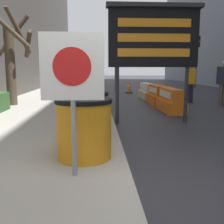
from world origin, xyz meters
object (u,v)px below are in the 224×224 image
(traffic_cone_near, at_px, (129,87))
(pedestrian_passerby, at_px, (223,79))
(jersey_barrier_cream, at_px, (147,92))
(jersey_barrier_orange_near, at_px, (170,101))
(message_board, at_px, (153,37))
(barrel_drum_foreground, at_px, (84,128))
(traffic_light_near_curb, at_px, (116,41))
(pedestrian_worker, at_px, (191,80))
(traffic_light_far_side, at_px, (197,51))
(jersey_barrier_orange_far, at_px, (158,96))
(barrel_drum_middle, at_px, (86,115))
(warning_sign, at_px, (72,76))

(traffic_cone_near, bearing_deg, pedestrian_passerby, -63.60)
(jersey_barrier_cream, xyz_separation_m, pedestrian_passerby, (2.44, -2.92, 0.72))
(jersey_barrier_orange_near, bearing_deg, message_board, -119.04)
(message_board, relative_size, jersey_barrier_cream, 1.46)
(barrel_drum_foreground, distance_m, traffic_cone_near, 12.51)
(jersey_barrier_cream, height_order, traffic_light_near_curb, traffic_light_near_curb)
(pedestrian_worker, bearing_deg, traffic_light_near_curb, 28.42)
(message_board, relative_size, traffic_light_far_side, 0.77)
(jersey_barrier_orange_far, bearing_deg, barrel_drum_middle, -114.85)
(message_board, distance_m, traffic_light_far_side, 14.98)
(jersey_barrier_orange_near, bearing_deg, traffic_cone_near, 94.29)
(warning_sign, relative_size, traffic_light_near_curb, 0.39)
(jersey_barrier_orange_near, distance_m, traffic_cone_near, 7.31)
(message_board, xyz_separation_m, jersey_barrier_orange_near, (1.05, 1.88, -1.90))
(message_board, relative_size, jersey_barrier_orange_far, 1.84)
(jersey_barrier_orange_near, height_order, jersey_barrier_orange_far, jersey_barrier_orange_near)
(jersey_barrier_orange_near, bearing_deg, traffic_light_near_curb, 99.52)
(barrel_drum_foreground, xyz_separation_m, jersey_barrier_orange_far, (2.71, 6.97, -0.23))
(traffic_cone_near, distance_m, traffic_light_near_curb, 2.98)
(barrel_drum_middle, relative_size, traffic_cone_near, 1.15)
(warning_sign, bearing_deg, barrel_drum_foreground, 82.53)
(jersey_barrier_orange_near, xyz_separation_m, pedestrian_passerby, (2.44, 1.26, 0.70))
(barrel_drum_middle, height_order, traffic_cone_near, barrel_drum_middle)
(barrel_drum_foreground, height_order, traffic_light_far_side, traffic_light_far_side)
(jersey_barrier_orange_near, height_order, jersey_barrier_cream, jersey_barrier_orange_near)
(traffic_light_near_curb, bearing_deg, traffic_cone_near, -38.95)
(barrel_drum_foreground, xyz_separation_m, barrel_drum_middle, (-0.01, 1.10, 0.00))
(jersey_barrier_orange_near, xyz_separation_m, jersey_barrier_orange_far, (-0.00, 1.94, -0.00))
(barrel_drum_foreground, xyz_separation_m, jersey_barrier_orange_near, (2.71, 5.03, -0.23))
(barrel_drum_middle, height_order, warning_sign, warning_sign)
(jersey_barrier_cream, distance_m, pedestrian_worker, 2.45)
(warning_sign, distance_m, pedestrian_passerby, 8.73)
(barrel_drum_foreground, distance_m, pedestrian_worker, 8.58)
(warning_sign, relative_size, pedestrian_passerby, 0.97)
(jersey_barrier_orange_far, relative_size, traffic_cone_near, 2.17)
(jersey_barrier_orange_far, xyz_separation_m, traffic_light_far_side, (5.30, 9.73, 2.54))
(traffic_light_far_side, bearing_deg, warning_sign, -115.00)
(barrel_drum_foreground, bearing_deg, warning_sign, -97.47)
(message_board, xyz_separation_m, pedestrian_passerby, (3.49, 3.15, -1.20))
(pedestrian_worker, distance_m, pedestrian_passerby, 1.45)
(traffic_light_far_side, bearing_deg, message_board, -115.11)
(traffic_cone_near, xyz_separation_m, traffic_light_near_curb, (-0.78, 0.63, 2.80))
(message_board, bearing_deg, jersey_barrier_orange_near, 60.96)
(traffic_cone_near, distance_m, pedestrian_worker, 5.35)
(message_board, height_order, pedestrian_passerby, message_board)
(barrel_drum_foreground, bearing_deg, traffic_light_near_curb, 83.91)
(jersey_barrier_orange_far, xyz_separation_m, traffic_light_near_curb, (-1.33, 5.98, 2.83))
(barrel_drum_foreground, height_order, barrel_drum_middle, same)
(barrel_drum_foreground, relative_size, jersey_barrier_cream, 0.42)
(message_board, xyz_separation_m, traffic_light_far_side, (6.35, 13.55, 0.63))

